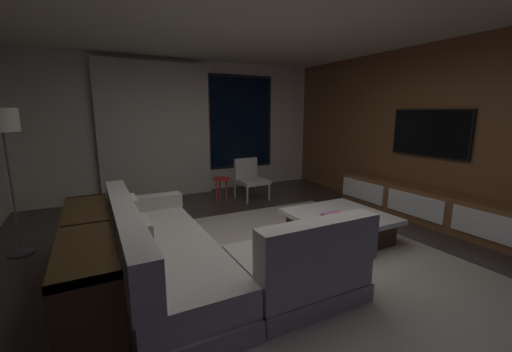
% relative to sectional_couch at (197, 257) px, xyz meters
% --- Properties ---
extents(floor, '(9.20, 9.20, 0.00)m').
position_rel_sectional_couch_xyz_m(floor, '(0.89, 0.09, -0.29)').
color(floor, '#332B26').
extents(back_wall_with_window, '(6.60, 0.30, 2.70)m').
position_rel_sectional_couch_xyz_m(back_wall_with_window, '(0.83, 3.70, 1.05)').
color(back_wall_with_window, beige).
rests_on(back_wall_with_window, floor).
extents(media_wall, '(0.12, 7.80, 2.70)m').
position_rel_sectional_couch_xyz_m(media_wall, '(3.95, 0.09, 1.06)').
color(media_wall, brown).
rests_on(media_wall, floor).
extents(ceiling, '(8.20, 8.20, 0.00)m').
position_rel_sectional_couch_xyz_m(ceiling, '(0.89, 0.09, 2.41)').
color(ceiling, beige).
extents(area_rug, '(3.20, 3.80, 0.01)m').
position_rel_sectional_couch_xyz_m(area_rug, '(1.24, -0.01, -0.28)').
color(area_rug, '#ADA391').
rests_on(area_rug, floor).
extents(sectional_couch, '(1.98, 2.50, 0.82)m').
position_rel_sectional_couch_xyz_m(sectional_couch, '(0.00, 0.00, 0.00)').
color(sectional_couch, gray).
rests_on(sectional_couch, floor).
extents(coffee_table, '(1.16, 1.16, 0.36)m').
position_rel_sectional_couch_xyz_m(coffee_table, '(1.99, 0.21, -0.10)').
color(coffee_table, '#392511').
rests_on(coffee_table, floor).
extents(book_stack_on_coffee_table, '(0.29, 0.20, 0.05)m').
position_rel_sectional_couch_xyz_m(book_stack_on_coffee_table, '(1.82, 0.14, 0.10)').
color(book_stack_on_coffee_table, '#A1CE93').
rests_on(book_stack_on_coffee_table, coffee_table).
extents(accent_chair_near_window, '(0.57, 0.59, 0.78)m').
position_rel_sectional_couch_xyz_m(accent_chair_near_window, '(1.88, 2.63, 0.14)').
color(accent_chair_near_window, '#B2ADA0').
rests_on(accent_chair_near_window, floor).
extents(side_stool, '(0.32, 0.32, 0.46)m').
position_rel_sectional_couch_xyz_m(side_stool, '(1.29, 2.65, 0.08)').
color(side_stool, red).
rests_on(side_stool, floor).
extents(media_console, '(0.46, 3.10, 0.52)m').
position_rel_sectional_couch_xyz_m(media_console, '(3.66, 0.14, -0.04)').
color(media_console, brown).
rests_on(media_console, floor).
extents(mounted_tv, '(0.05, 1.26, 0.73)m').
position_rel_sectional_couch_xyz_m(mounted_tv, '(3.84, 0.34, 1.06)').
color(mounted_tv, black).
extents(console_table_behind_couch, '(0.40, 2.10, 0.74)m').
position_rel_sectional_couch_xyz_m(console_table_behind_couch, '(-0.91, 0.13, 0.13)').
color(console_table_behind_couch, '#392511').
rests_on(console_table_behind_couch, floor).
extents(standing_lamp, '(0.34, 0.34, 1.71)m').
position_rel_sectional_couch_xyz_m(standing_lamp, '(-1.66, 1.64, 1.18)').
color(standing_lamp, '#333335').
rests_on(standing_lamp, floor).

